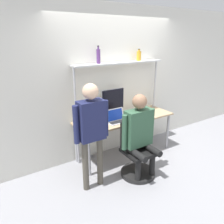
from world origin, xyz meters
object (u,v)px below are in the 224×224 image
(office_chair, at_px, (137,159))
(bottle_purple, at_px, (98,56))
(bottle_amber, at_px, (139,56))
(cell_phone, at_px, (129,119))
(laptop, at_px, (116,118))
(monitor, at_px, (113,101))
(person_seated, at_px, (140,130))
(person_standing, at_px, (92,125))

(office_chair, height_order, bottle_purple, bottle_purple)
(bottle_amber, bearing_deg, cell_phone, -145.49)
(laptop, bearing_deg, monitor, 70.16)
(monitor, height_order, office_chair, monitor)
(bottle_purple, bearing_deg, bottle_amber, -0.00)
(office_chair, bearing_deg, laptop, 94.66)
(monitor, relative_size, bottle_amber, 2.49)
(monitor, height_order, person_seated, person_seated)
(office_chair, height_order, bottle_amber, bottle_amber)
(person_standing, relative_size, bottle_purple, 5.53)
(cell_phone, distance_m, bottle_amber, 1.18)
(bottle_amber, xyz_separation_m, bottle_purple, (-0.85, 0.00, 0.03))
(cell_phone, bearing_deg, bottle_amber, 34.51)
(person_standing, relative_size, bottle_amber, 7.50)
(person_seated, height_order, bottle_amber, bottle_amber)
(person_seated, height_order, bottle_purple, bottle_purple)
(cell_phone, height_order, bottle_purple, bottle_purple)
(bottle_amber, bearing_deg, laptop, -158.77)
(person_standing, bearing_deg, monitor, 40.83)
(laptop, xyz_separation_m, bottle_purple, (-0.18, 0.26, 1.04))
(cell_phone, height_order, bottle_amber, bottle_amber)
(bottle_amber, bearing_deg, monitor, -177.19)
(laptop, relative_size, person_standing, 0.22)
(laptop, height_order, office_chair, laptop)
(office_chair, bearing_deg, bottle_amber, 52.30)
(cell_phone, relative_size, bottle_purple, 0.52)
(laptop, relative_size, bottle_purple, 1.24)
(laptop, height_order, bottle_purple, bottle_purple)
(cell_phone, bearing_deg, person_seated, -110.34)
(office_chair, xyz_separation_m, person_seated, (-0.00, -0.04, 0.53))
(office_chair, bearing_deg, bottle_purple, 105.64)
(monitor, relative_size, person_seated, 0.39)
(monitor, bearing_deg, bottle_amber, 2.81)
(cell_phone, distance_m, office_chair, 0.75)
(cell_phone, distance_m, bottle_purple, 1.21)
(cell_phone, distance_m, person_seated, 0.60)
(laptop, xyz_separation_m, person_seated, (0.04, -0.59, -0.02))
(laptop, distance_m, person_seated, 0.59)
(bottle_purple, bearing_deg, monitor, -6.20)
(person_seated, xyz_separation_m, bottle_purple, (-0.23, 0.85, 1.06))
(cell_phone, height_order, office_chair, office_chair)
(laptop, xyz_separation_m, office_chair, (0.04, -0.55, -0.55))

